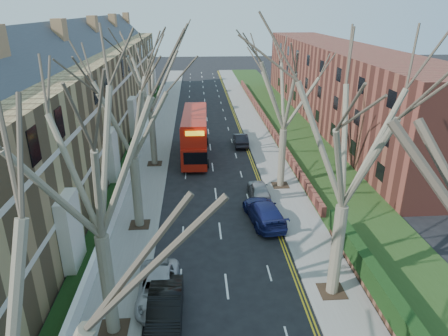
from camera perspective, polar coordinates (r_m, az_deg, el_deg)
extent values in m
cube|color=slate|center=(50.60, -9.08, 5.10)|extent=(3.00, 102.00, 0.12)
cube|color=slate|center=(50.94, 4.54, 5.43)|extent=(3.00, 102.00, 0.12)
cube|color=olive|center=(43.18, -20.77, 7.81)|extent=(9.00, 78.00, 10.00)
cube|color=#33363E|center=(42.25, -21.90, 15.69)|extent=(4.67, 78.00, 4.67)
cube|color=beige|center=(42.49, -14.72, 6.21)|extent=(0.12, 78.00, 0.35)
cube|color=beige|center=(41.72, -15.18, 10.83)|extent=(0.12, 78.00, 0.35)
cube|color=brown|center=(56.40, 15.96, 11.46)|extent=(8.00, 54.00, 10.00)
cube|color=brown|center=(54.87, 5.72, 7.16)|extent=(0.35, 54.00, 0.90)
cube|color=white|center=(43.06, -12.13, 2.62)|extent=(0.30, 78.00, 1.00)
cube|color=#223C16|center=(51.76, 9.50, 5.57)|extent=(6.00, 102.00, 0.06)
cylinder|color=#716550|center=(19.79, -16.24, -15.81)|extent=(0.64, 0.64, 5.25)
cube|color=#2D2116|center=(21.45, -15.45, -21.35)|extent=(1.40, 1.40, 0.05)
cylinder|color=#716550|center=(28.26, -12.35, -3.49)|extent=(0.64, 0.64, 5.07)
cube|color=#2D2116|center=(29.41, -11.95, -7.93)|extent=(1.40, 1.40, 0.05)
cylinder|color=#716550|center=(39.32, -10.10, 4.18)|extent=(0.60, 0.60, 5.25)
cube|color=#2D2116|center=(40.19, -9.86, 0.64)|extent=(1.40, 1.40, 0.05)
cylinder|color=#716550|center=(22.12, 15.80, -11.31)|extent=(0.64, 0.64, 5.25)
cube|color=#2D2116|center=(23.63, 15.12, -16.62)|extent=(1.40, 1.40, 0.05)
cylinder|color=#716550|center=(34.21, 8.27, 1.40)|extent=(0.60, 0.60, 5.07)
cube|color=#2D2116|center=(35.17, 8.04, -2.45)|extent=(1.40, 1.40, 0.05)
cube|color=#A7170B|center=(41.68, -4.12, 3.58)|extent=(2.72, 10.76, 2.14)
cube|color=#A7170B|center=(41.08, -4.20, 6.29)|extent=(2.70, 10.22, 1.94)
cube|color=black|center=(41.54, -4.14, 4.16)|extent=(2.71, 9.90, 0.88)
cube|color=black|center=(41.05, -4.20, 6.42)|extent=(2.71, 9.69, 0.88)
imported|color=black|center=(21.02, -8.40, -19.37)|extent=(1.67, 4.74, 1.56)
imported|color=#ADADB2|center=(22.51, -9.31, -16.54)|extent=(2.36, 4.88, 1.34)
imported|color=navy|center=(29.26, 5.76, -6.25)|extent=(2.91, 5.63, 1.56)
imported|color=gray|center=(32.87, 5.01, -3.10)|extent=(1.58, 3.91, 1.33)
imported|color=black|center=(45.09, 2.40, 4.09)|extent=(1.50, 4.19, 1.38)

